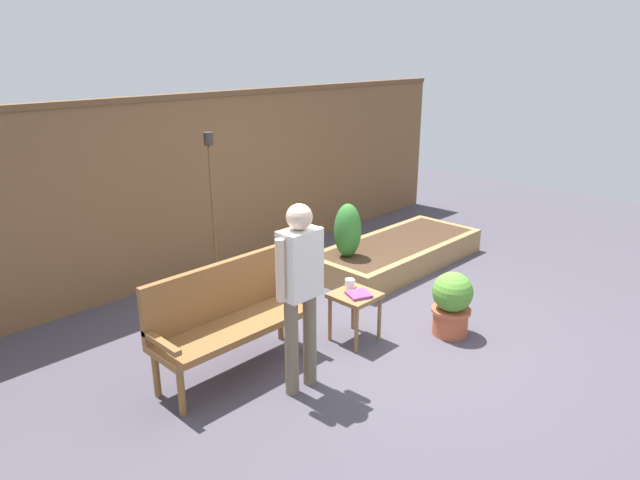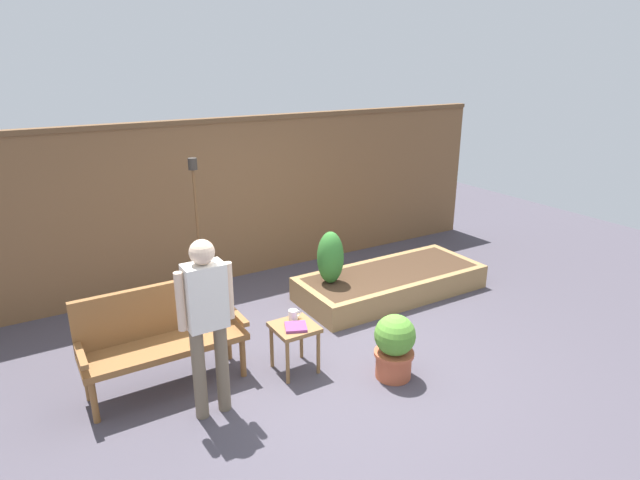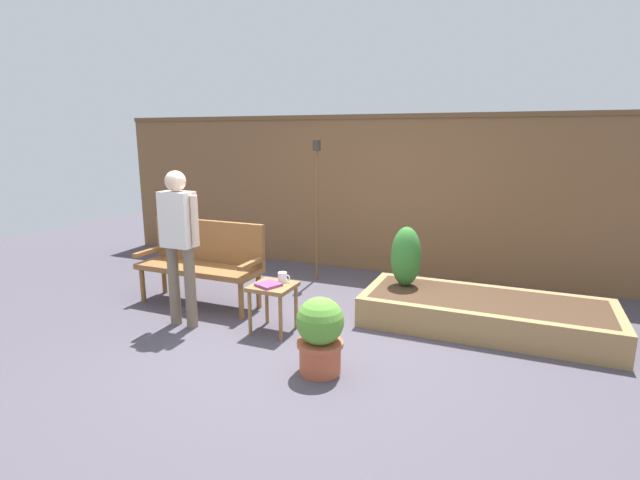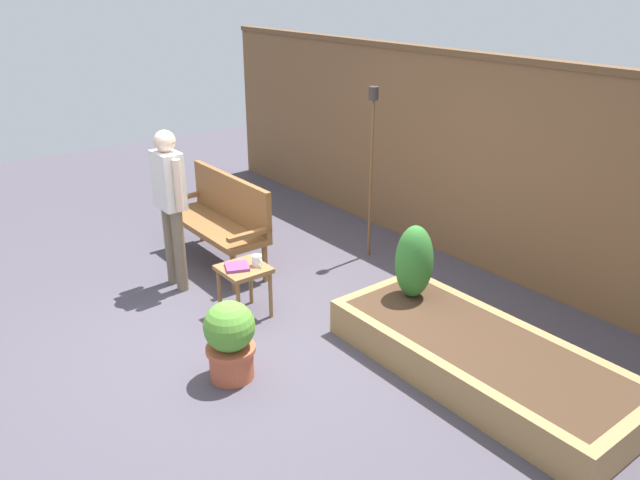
{
  "view_description": "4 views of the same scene",
  "coord_description": "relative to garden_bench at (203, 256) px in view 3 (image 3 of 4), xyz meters",
  "views": [
    {
      "loc": [
        -3.99,
        -3.05,
        2.65
      ],
      "look_at": [
        -0.07,
        0.78,
        0.78
      ],
      "focal_mm": 31.9,
      "sensor_mm": 36.0,
      "label": 1
    },
    {
      "loc": [
        -2.42,
        -3.88,
        2.88
      ],
      "look_at": [
        0.57,
        1.08,
        0.88
      ],
      "focal_mm": 29.94,
      "sensor_mm": 36.0,
      "label": 2
    },
    {
      "loc": [
        1.84,
        -3.8,
        1.89
      ],
      "look_at": [
        -0.0,
        0.53,
        0.86
      ],
      "focal_mm": 26.98,
      "sensor_mm": 36.0,
      "label": 3
    },
    {
      "loc": [
        4.02,
        -2.45,
        2.84
      ],
      "look_at": [
        0.46,
        0.33,
        0.93
      ],
      "focal_mm": 35.26,
      "sensor_mm": 36.0,
      "label": 4
    }
  ],
  "objects": [
    {
      "name": "ground_plane",
      "position": [
        1.44,
        -0.53,
        -0.54
      ],
      "size": [
        14.0,
        14.0,
        0.0
      ],
      "primitive_type": "plane",
      "color": "#47424C"
    },
    {
      "name": "fence_back",
      "position": [
        1.44,
        2.07,
        0.55
      ],
      "size": [
        8.4,
        0.14,
        2.16
      ],
      "color": "brown",
      "rests_on": "ground_plane"
    },
    {
      "name": "garden_bench",
      "position": [
        0.0,
        0.0,
        0.0
      ],
      "size": [
        1.44,
        0.48,
        0.94
      ],
      "color": "brown",
      "rests_on": "ground_plane"
    },
    {
      "name": "side_table",
      "position": [
        1.13,
        -0.44,
        -0.15
      ],
      "size": [
        0.4,
        0.4,
        0.48
      ],
      "color": "olive",
      "rests_on": "ground_plane"
    },
    {
      "name": "cup_on_table",
      "position": [
        1.18,
        -0.33,
        -0.02
      ],
      "size": [
        0.13,
        0.09,
        0.1
      ],
      "color": "white",
      "rests_on": "side_table"
    },
    {
      "name": "book_on_table",
      "position": [
        1.11,
        -0.49,
        -0.05
      ],
      "size": [
        0.26,
        0.26,
        0.03
      ],
      "primitive_type": "cube",
      "rotation": [
        0.0,
        0.0,
        -0.4
      ],
      "color": "#7F3875",
      "rests_on": "side_table"
    },
    {
      "name": "potted_boxwood",
      "position": [
        1.87,
        -1.02,
        -0.21
      ],
      "size": [
        0.39,
        0.39,
        0.63
      ],
      "color": "#B75638",
      "rests_on": "ground_plane"
    },
    {
      "name": "raised_planter_bed",
      "position": [
        3.02,
        0.48,
        -0.39
      ],
      "size": [
        2.4,
        1.0,
        0.3
      ],
      "color": "#997547",
      "rests_on": "ground_plane"
    },
    {
      "name": "shrub_near_bench",
      "position": [
        2.18,
        0.59,
        0.08
      ],
      "size": [
        0.32,
        0.32,
        0.64
      ],
      "color": "brown",
      "rests_on": "raised_planter_bed"
    },
    {
      "name": "tiki_torch",
      "position": [
        0.83,
        1.32,
        0.69
      ],
      "size": [
        0.1,
        0.1,
        1.82
      ],
      "color": "brown",
      "rests_on": "ground_plane"
    },
    {
      "name": "person_by_bench",
      "position": [
        0.22,
        -0.66,
        0.39
      ],
      "size": [
        0.47,
        0.2,
        1.56
      ],
      "color": "#70604C",
      "rests_on": "ground_plane"
    }
  ]
}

